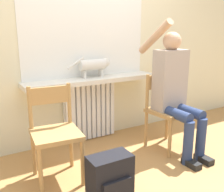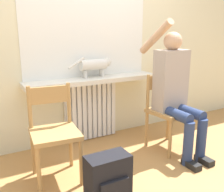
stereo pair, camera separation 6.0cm
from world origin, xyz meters
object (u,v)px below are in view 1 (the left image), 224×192
(chair_left, at_px, (55,131))
(person, at_px, (175,87))
(chair_right, at_px, (167,109))
(cat, at_px, (94,65))
(backpack, at_px, (110,176))

(chair_left, xyz_separation_m, person, (1.30, -0.10, 0.27))
(chair_right, bearing_deg, cat, 129.58)
(chair_right, relative_size, backpack, 2.37)
(chair_left, height_order, person, person)
(chair_left, xyz_separation_m, backpack, (0.29, -0.46, -0.28))
(chair_left, bearing_deg, chair_right, 5.69)
(chair_right, bearing_deg, person, -93.33)
(backpack, bearing_deg, cat, 69.49)
(chair_right, bearing_deg, chair_left, 173.38)
(person, relative_size, backpack, 4.01)
(chair_right, distance_m, backpack, 1.14)
(cat, bearing_deg, chair_right, -43.81)
(person, xyz_separation_m, backpack, (-1.01, -0.37, -0.55))
(person, distance_m, cat, 0.94)
(chair_right, xyz_separation_m, cat, (-0.61, 0.58, 0.47))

